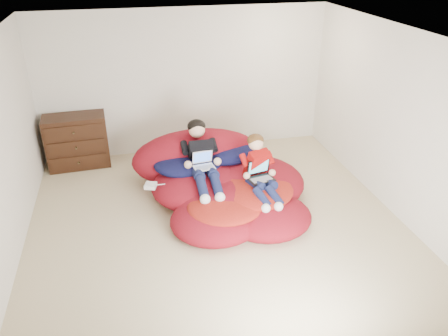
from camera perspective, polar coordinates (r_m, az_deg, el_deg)
room_shell at (r=5.92m, az=-1.01°, el=-5.44°), size 5.10×5.10×2.77m
dresser at (r=7.74m, az=-18.63°, el=3.33°), size 1.02×0.58×0.90m
beanbag_pile at (r=6.44m, az=-0.21°, el=-2.00°), size 2.53×2.46×0.93m
cream_pillow at (r=6.90m, az=-6.10°, el=3.30°), size 0.49×0.31×0.31m
older_boy at (r=6.31m, az=-2.96°, el=1.68°), size 0.37×1.32×0.76m
younger_boy at (r=6.07m, az=4.66°, el=0.05°), size 0.41×0.99×0.76m
laptop_white at (r=6.22m, az=-2.71°, el=0.70°), size 0.31×0.29×0.22m
laptop_black at (r=6.08m, az=4.73°, el=-0.72°), size 0.39×0.35×0.25m
power_adapter at (r=6.15m, az=-9.56°, el=-2.29°), size 0.19×0.19×0.06m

